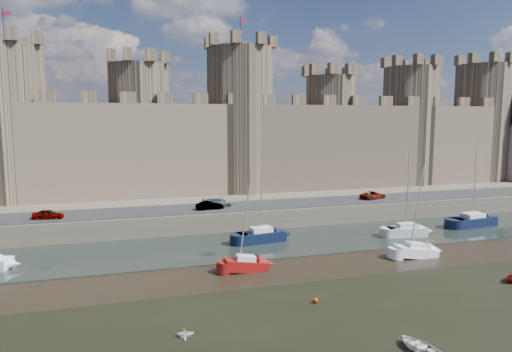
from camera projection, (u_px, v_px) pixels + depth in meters
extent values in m
plane|color=black|center=(397.00, 336.00, 29.99)|extent=(160.00, 160.00, 0.00)
cube|color=black|center=(277.00, 242.00, 52.81)|extent=(160.00, 12.00, 0.08)
cube|color=#4C443A|center=(215.00, 188.00, 86.90)|extent=(160.00, 60.00, 2.50)
cube|color=black|center=(253.00, 205.00, 62.01)|extent=(160.00, 7.00, 0.10)
cube|color=#42382B|center=(229.00, 148.00, 74.47)|extent=(100.00, 9.00, 14.00)
cylinder|color=#42382B|center=(10.00, 124.00, 64.93)|extent=(10.00, 10.00, 22.00)
cylinder|color=black|center=(4.00, 26.00, 63.26)|extent=(0.10, 0.10, 5.00)
cube|color=maroon|center=(7.00, 13.00, 63.18)|extent=(1.00, 0.03, 0.60)
cylinder|color=#42382B|center=(140.00, 130.00, 70.14)|extent=(9.00, 9.00, 20.00)
cylinder|color=#42382B|center=(241.00, 121.00, 74.48)|extent=(11.00, 11.00, 23.00)
cylinder|color=black|center=(240.00, 32.00, 72.75)|extent=(0.10, 0.10, 5.00)
cube|color=maroon|center=(243.00, 21.00, 72.67)|extent=(1.00, 0.03, 0.60)
cylinder|color=#42382B|center=(330.00, 132.00, 79.26)|extent=(9.00, 9.00, 19.00)
cylinder|color=#42382B|center=(409.00, 126.00, 83.66)|extent=(10.00, 10.00, 21.00)
cylinder|color=#42382B|center=(481.00, 123.00, 88.12)|extent=(10.00, 10.00, 22.00)
imported|color=gray|center=(48.00, 215.00, 53.49)|extent=(3.65, 1.94, 1.18)
imported|color=gray|center=(210.00, 206.00, 59.09)|extent=(3.62, 1.57, 1.16)
imported|color=gray|center=(218.00, 202.00, 61.23)|extent=(4.51, 2.50, 1.24)
imported|color=gray|center=(373.00, 195.00, 67.17)|extent=(4.47, 2.90, 1.15)
cube|color=black|center=(261.00, 237.00, 52.78)|extent=(5.74, 2.83, 1.20)
cube|color=silver|center=(261.00, 229.00, 52.67)|extent=(2.62, 1.80, 0.55)
cylinder|color=silver|center=(261.00, 190.00, 52.10)|extent=(0.14, 0.14, 9.84)
cube|color=silver|center=(406.00, 232.00, 55.31)|extent=(5.01, 2.62, 1.12)
cube|color=silver|center=(407.00, 225.00, 55.21)|extent=(2.30, 1.63, 0.51)
cylinder|color=silver|center=(408.00, 190.00, 54.68)|extent=(0.14, 0.14, 9.17)
cube|color=black|center=(473.00, 222.00, 60.61)|extent=(6.60, 3.07, 1.22)
cube|color=silver|center=(473.00, 215.00, 60.50)|extent=(2.99, 2.00, 0.56)
cylinder|color=silver|center=(475.00, 180.00, 59.92)|extent=(0.14, 0.14, 9.99)
cube|color=maroon|center=(246.00, 266.00, 42.88)|extent=(4.06, 1.58, 1.03)
cube|color=silver|center=(246.00, 258.00, 42.79)|extent=(1.80, 1.11, 0.47)
cylinder|color=silver|center=(245.00, 216.00, 42.29)|extent=(0.14, 0.14, 8.44)
cube|color=white|center=(415.00, 252.00, 47.24)|extent=(4.52, 1.94, 1.04)
cube|color=silver|center=(416.00, 245.00, 47.15)|extent=(2.03, 1.30, 0.47)
cylinder|color=silver|center=(417.00, 207.00, 46.65)|extent=(0.14, 0.14, 8.54)
imported|color=silver|center=(419.00, 346.00, 28.12)|extent=(2.55, 3.17, 0.59)
imported|color=white|center=(185.00, 333.00, 29.79)|extent=(1.38, 1.27, 0.61)
sphere|color=red|center=(315.00, 300.00, 35.44)|extent=(0.42, 0.42, 0.42)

